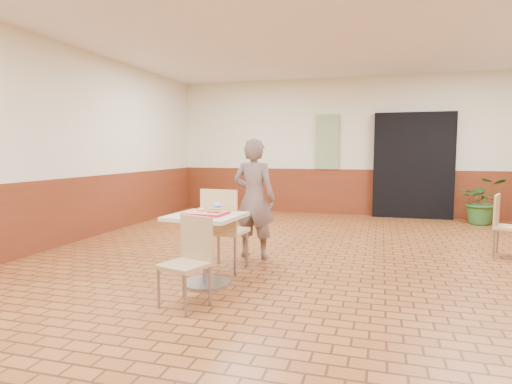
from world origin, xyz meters
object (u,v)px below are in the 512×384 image
(long_john_donut, at_px, (214,211))
(paper_cup, at_px, (217,207))
(customer, at_px, (254,199))
(ring_donut, at_px, (202,209))
(chair_second_left, at_px, (505,222))
(potted_plant, at_px, (483,201))
(main_table, at_px, (206,238))
(chair_main_front, at_px, (189,256))
(serving_tray, at_px, (206,213))
(chair_main_back, at_px, (223,225))

(long_john_donut, height_order, paper_cup, paper_cup)
(customer, height_order, ring_donut, customer)
(long_john_donut, height_order, chair_second_left, chair_second_left)
(chair_second_left, distance_m, potted_plant, 2.66)
(long_john_donut, xyz_separation_m, chair_second_left, (3.26, 2.28, -0.34))
(chair_second_left, bearing_deg, long_john_donut, 145.55)
(main_table, bearing_deg, chair_main_front, -81.81)
(chair_main_front, distance_m, long_john_donut, 0.68)
(long_john_donut, relative_size, paper_cup, 1.81)
(serving_tray, bearing_deg, customer, 83.10)
(serving_tray, relative_size, paper_cup, 4.86)
(customer, bearing_deg, potted_plant, -128.67)
(customer, relative_size, chair_second_left, 1.91)
(long_john_donut, xyz_separation_m, potted_plant, (3.54, 4.93, -0.34))
(long_john_donut, bearing_deg, serving_tray, 171.75)
(ring_donut, relative_size, long_john_donut, 0.63)
(chair_main_front, height_order, ring_donut, chair_main_front)
(paper_cup, bearing_deg, long_john_donut, -85.06)
(chair_second_left, bearing_deg, chair_main_back, 137.89)
(chair_main_back, height_order, long_john_donut, chair_main_back)
(chair_main_back, bearing_deg, serving_tray, 94.51)
(main_table, relative_size, ring_donut, 7.61)
(chair_second_left, bearing_deg, paper_cup, 143.96)
(serving_tray, bearing_deg, chair_main_front, -81.81)
(main_table, xyz_separation_m, long_john_donut, (0.10, -0.01, 0.29))
(chair_main_back, distance_m, serving_tray, 0.57)
(long_john_donut, bearing_deg, main_table, 171.75)
(serving_tray, bearing_deg, paper_cup, 52.55)
(paper_cup, height_order, potted_plant, potted_plant)
(ring_donut, bearing_deg, chair_main_front, -76.31)
(ring_donut, distance_m, chair_second_left, 4.10)
(serving_tray, xyz_separation_m, paper_cup, (0.09, 0.11, 0.06))
(ring_donut, xyz_separation_m, chair_second_left, (3.43, 2.21, -0.33))
(customer, height_order, potted_plant, customer)
(customer, xyz_separation_m, serving_tray, (-0.15, -1.26, -0.02))
(chair_main_back, height_order, potted_plant, chair_main_back)
(long_john_donut, bearing_deg, paper_cup, 94.94)
(serving_tray, bearing_deg, potted_plant, 53.49)
(main_table, xyz_separation_m, chair_second_left, (3.36, 2.27, -0.04))
(chair_main_front, height_order, long_john_donut, long_john_donut)
(chair_main_back, bearing_deg, long_john_donut, 104.47)
(paper_cup, xyz_separation_m, potted_plant, (3.55, 4.80, -0.37))
(customer, relative_size, ring_donut, 15.96)
(customer, height_order, chair_second_left, customer)
(long_john_donut, distance_m, potted_plant, 6.08)
(customer, height_order, serving_tray, customer)
(ring_donut, distance_m, long_john_donut, 0.19)
(serving_tray, bearing_deg, chair_main_back, 90.83)
(customer, xyz_separation_m, paper_cup, (-0.07, -1.15, 0.03))
(main_table, xyz_separation_m, serving_tray, (0.00, -0.00, 0.26))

